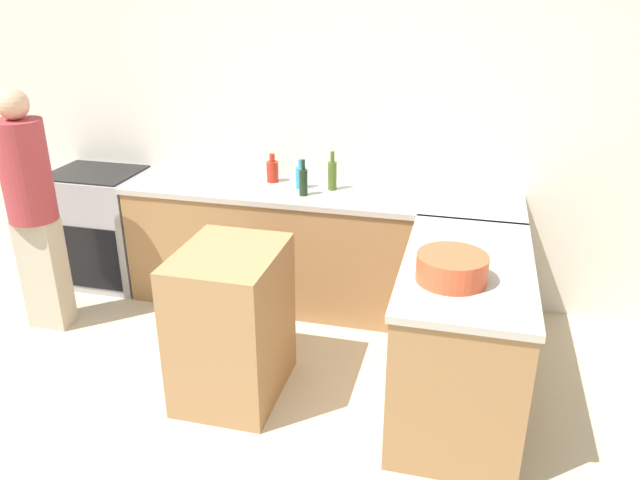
{
  "coord_description": "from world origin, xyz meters",
  "views": [
    {
      "loc": [
        1.05,
        -2.24,
        2.31
      ],
      "look_at": [
        0.26,
        0.87,
        0.95
      ],
      "focal_mm": 35.0,
      "sensor_mm": 36.0,
      "label": 1
    }
  ],
  "objects_px": {
    "mixing_bowl": "(452,268)",
    "person_by_range": "(32,204)",
    "wine_bottle_dark": "(303,181)",
    "island_table": "(232,324)",
    "range_oven": "(102,227)",
    "dish_soap_bottle": "(301,177)",
    "hot_sauce_bottle": "(272,171)",
    "olive_oil_bottle": "(332,175)"
  },
  "relations": [
    {
      "from": "mixing_bowl",
      "to": "wine_bottle_dark",
      "type": "xyz_separation_m",
      "value": [
        -1.07,
        1.09,
        0.03
      ]
    },
    {
      "from": "olive_oil_bottle",
      "to": "person_by_range",
      "type": "relative_size",
      "value": 0.17
    },
    {
      "from": "mixing_bowl",
      "to": "dish_soap_bottle",
      "type": "height_order",
      "value": "dish_soap_bottle"
    },
    {
      "from": "mixing_bowl",
      "to": "person_by_range",
      "type": "relative_size",
      "value": 0.21
    },
    {
      "from": "wine_bottle_dark",
      "to": "island_table",
      "type": "bearing_deg",
      "value": -97.58
    },
    {
      "from": "island_table",
      "to": "olive_oil_bottle",
      "type": "relative_size",
      "value": 3.25
    },
    {
      "from": "range_oven",
      "to": "mixing_bowl",
      "type": "height_order",
      "value": "mixing_bowl"
    },
    {
      "from": "mixing_bowl",
      "to": "olive_oil_bottle",
      "type": "distance_m",
      "value": 1.55
    },
    {
      "from": "range_oven",
      "to": "dish_soap_bottle",
      "type": "height_order",
      "value": "dish_soap_bottle"
    },
    {
      "from": "person_by_range",
      "to": "island_table",
      "type": "bearing_deg",
      "value": -14.52
    },
    {
      "from": "olive_oil_bottle",
      "to": "dish_soap_bottle",
      "type": "relative_size",
      "value": 1.31
    },
    {
      "from": "wine_bottle_dark",
      "to": "mixing_bowl",
      "type": "bearing_deg",
      "value": -45.38
    },
    {
      "from": "wine_bottle_dark",
      "to": "person_by_range",
      "type": "bearing_deg",
      "value": -158.96
    },
    {
      "from": "island_table",
      "to": "person_by_range",
      "type": "bearing_deg",
      "value": 165.48
    },
    {
      "from": "olive_oil_bottle",
      "to": "range_oven",
      "type": "bearing_deg",
      "value": -177.8
    },
    {
      "from": "wine_bottle_dark",
      "to": "person_by_range",
      "type": "distance_m",
      "value": 1.82
    },
    {
      "from": "range_oven",
      "to": "olive_oil_bottle",
      "type": "xyz_separation_m",
      "value": [
        1.87,
        0.07,
        0.56
      ]
    },
    {
      "from": "island_table",
      "to": "hot_sauce_bottle",
      "type": "xyz_separation_m",
      "value": [
        -0.16,
        1.3,
        0.53
      ]
    },
    {
      "from": "range_oven",
      "to": "dish_soap_bottle",
      "type": "relative_size",
      "value": 4.27
    },
    {
      "from": "island_table",
      "to": "hot_sauce_bottle",
      "type": "relative_size",
      "value": 4.3
    },
    {
      "from": "island_table",
      "to": "mixing_bowl",
      "type": "bearing_deg",
      "value": -1.54
    },
    {
      "from": "island_table",
      "to": "olive_oil_bottle",
      "type": "xyz_separation_m",
      "value": [
        0.31,
        1.23,
        0.56
      ]
    },
    {
      "from": "person_by_range",
      "to": "olive_oil_bottle",
      "type": "bearing_deg",
      "value": 23.86
    },
    {
      "from": "mixing_bowl",
      "to": "olive_oil_bottle",
      "type": "bearing_deg",
      "value": 125.81
    },
    {
      "from": "hot_sauce_bottle",
      "to": "person_by_range",
      "type": "relative_size",
      "value": 0.13
    },
    {
      "from": "dish_soap_bottle",
      "to": "wine_bottle_dark",
      "type": "height_order",
      "value": "wine_bottle_dark"
    },
    {
      "from": "olive_oil_bottle",
      "to": "dish_soap_bottle",
      "type": "distance_m",
      "value": 0.23
    },
    {
      "from": "hot_sauce_bottle",
      "to": "person_by_range",
      "type": "xyz_separation_m",
      "value": [
        -1.39,
        -0.9,
        -0.07
      ]
    },
    {
      "from": "person_by_range",
      "to": "dish_soap_bottle",
      "type": "bearing_deg",
      "value": 26.14
    },
    {
      "from": "range_oven",
      "to": "olive_oil_bottle",
      "type": "height_order",
      "value": "olive_oil_bottle"
    },
    {
      "from": "island_table",
      "to": "olive_oil_bottle",
      "type": "height_order",
      "value": "olive_oil_bottle"
    },
    {
      "from": "wine_bottle_dark",
      "to": "dish_soap_bottle",
      "type": "bearing_deg",
      "value": 112.22
    },
    {
      "from": "wine_bottle_dark",
      "to": "olive_oil_bottle",
      "type": "bearing_deg",
      "value": 45.99
    },
    {
      "from": "range_oven",
      "to": "olive_oil_bottle",
      "type": "relative_size",
      "value": 3.26
    },
    {
      "from": "hot_sauce_bottle",
      "to": "person_by_range",
      "type": "height_order",
      "value": "person_by_range"
    },
    {
      "from": "mixing_bowl",
      "to": "person_by_range",
      "type": "height_order",
      "value": "person_by_range"
    },
    {
      "from": "dish_soap_bottle",
      "to": "hot_sauce_bottle",
      "type": "xyz_separation_m",
      "value": [
        -0.24,
        0.09,
        -0.0
      ]
    },
    {
      "from": "hot_sauce_bottle",
      "to": "person_by_range",
      "type": "distance_m",
      "value": 1.65
    },
    {
      "from": "mixing_bowl",
      "to": "person_by_range",
      "type": "xyz_separation_m",
      "value": [
        -2.77,
        0.44,
        -0.06
      ]
    },
    {
      "from": "dish_soap_bottle",
      "to": "person_by_range",
      "type": "height_order",
      "value": "person_by_range"
    },
    {
      "from": "olive_oil_bottle",
      "to": "dish_soap_bottle",
      "type": "height_order",
      "value": "olive_oil_bottle"
    },
    {
      "from": "range_oven",
      "to": "hot_sauce_bottle",
      "type": "distance_m",
      "value": 1.51
    }
  ]
}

